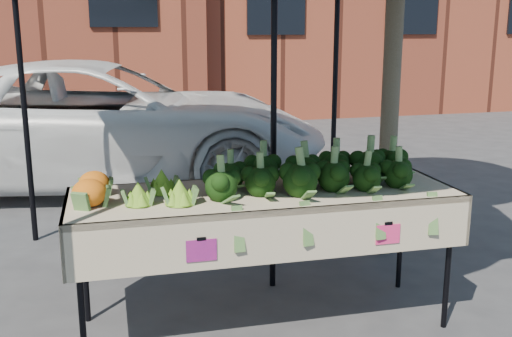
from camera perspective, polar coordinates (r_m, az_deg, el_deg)
name	(u,v)px	position (r m, az deg, el deg)	size (l,w,h in m)	color
ground	(291,328)	(4.04, 3.34, -14.79)	(90.00, 90.00, 0.00)	#343437
table	(264,259)	(3.91, 0.78, -8.53)	(2.42, 0.86, 0.90)	beige
canopy	(223,104)	(4.26, -3.17, 6.07)	(3.16, 3.16, 2.74)	black
broccoli_heap	(313,167)	(3.86, 5.35, 0.16)	(1.47, 0.57, 0.26)	black
romanesco_cluster	(157,183)	(3.60, -9.34, -1.38)	(0.43, 0.47, 0.20)	#86B027
cauliflower_pair	(92,186)	(3.67, -15.23, -1.59)	(0.23, 0.43, 0.18)	orange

